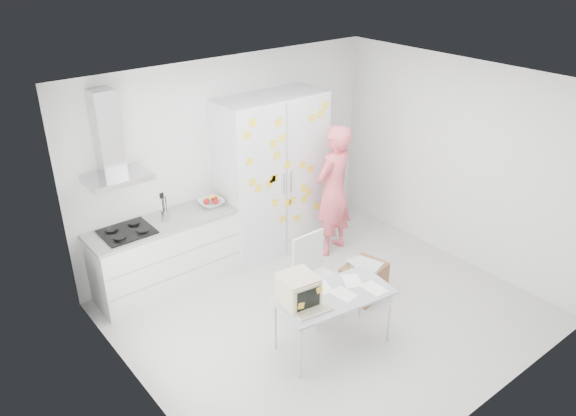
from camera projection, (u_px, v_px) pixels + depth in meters
floor at (328, 313)px, 6.68m from camera, size 4.50×4.00×0.02m
walls at (290, 190)px, 6.58m from camera, size 4.52×4.01×2.70m
ceiling at (336, 88)px, 5.48m from camera, size 4.50×4.00×0.02m
counter_run at (166, 253)px, 6.99m from camera, size 1.84×0.63×1.28m
range_hood at (110, 145)px, 6.17m from camera, size 0.70×0.48×1.01m
tall_cabinet at (272, 175)px, 7.61m from camera, size 1.50×0.68×2.20m
person at (333, 191)px, 7.58m from camera, size 0.75×0.58×1.85m
desk at (312, 293)px, 5.74m from camera, size 1.31×0.79×0.99m
chair at (315, 272)px, 6.40m from camera, size 0.47×0.47×1.02m
cardboard_box at (364, 280)px, 6.91m from camera, size 0.59×0.51×0.46m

